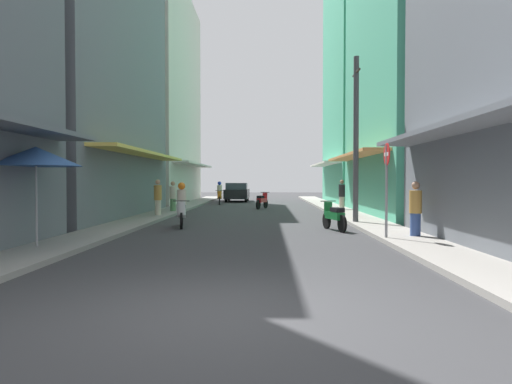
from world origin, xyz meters
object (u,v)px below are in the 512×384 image
Objects in this scene: vendor_umbrella at (36,157)px; motorbike_green at (333,215)px; pedestrian_midway at (158,199)px; pedestrian_far at (342,195)px; pedestrian_crossing at (415,211)px; parked_car at (237,192)px; motorbike_white at (182,207)px; street_sign_no_entry at (387,178)px; pedestrian_foreground at (173,197)px; utility_pole at (356,139)px; motorbike_red at (262,200)px; motorbike_orange at (219,194)px.

motorbike_green is at bearing 32.15° from vendor_umbrella.
pedestrian_midway is 1.01× the size of pedestrian_far.
pedestrian_crossing is (8.90, -7.51, -0.04)m from pedestrian_midway.
pedestrian_crossing is at bearing -74.72° from parked_car.
motorbike_white is 7.36m from street_sign_no_entry.
motorbike_white reaches higher than parked_car.
utility_pole reaches higher than pedestrian_foreground.
pedestrian_midway reaches higher than motorbike_red.
utility_pole is at bearing 9.33° from motorbike_white.
motorbike_white is 1.13× the size of pedestrian_foreground.
street_sign_no_entry reaches higher than pedestrian_midway.
motorbike_green is 11.96m from motorbike_red.
street_sign_no_entry reaches higher than motorbike_white.
motorbike_green is 0.28× the size of utility_pole.
motorbike_orange reaches higher than motorbike_green.
utility_pole is (6.55, -14.69, 2.48)m from motorbike_orange.
street_sign_no_entry is (3.45, -14.56, 1.21)m from motorbike_red.
pedestrian_far is at bearing 79.32° from motorbike_green.
vendor_umbrella reaches higher than motorbike_red.
motorbike_green is 1.09× the size of pedestrian_crossing.
motorbike_white is 0.74× the size of vendor_umbrella.
street_sign_no_entry is (5.50, -23.86, 0.98)m from parked_car.
motorbike_red is 10.67m from utility_pole.
motorbike_red is 1.02× the size of pedestrian_midway.
pedestrian_crossing is 0.26× the size of utility_pole.
pedestrian_crossing is at bearing -72.88° from motorbike_red.
pedestrian_midway is 11.28m from street_sign_no_entry.
utility_pole reaches higher than motorbike_white.
motorbike_orange is 0.68× the size of street_sign_no_entry.
pedestrian_crossing is at bearing -49.54° from pedestrian_foreground.
street_sign_no_entry reaches higher than vendor_umbrella.
street_sign_no_entry reaches higher than pedestrian_foreground.
pedestrian_midway is at bearing -97.59° from motorbike_orange.
motorbike_white is 0.99× the size of motorbike_orange.
motorbike_white is 11.16m from pedestrian_far.
motorbike_red is at bearing 154.20° from pedestrian_far.
motorbike_orange is at bearing 90.88° from motorbike_white.
parked_car is 13.01m from pedestrian_far.
pedestrian_crossing reaches higher than motorbike_orange.
utility_pole is at bearing 100.24° from pedestrian_crossing.
utility_pole is (8.64, 6.74, 0.98)m from vendor_umbrella.
pedestrian_foreground is at bearing 103.77° from motorbike_white.
pedestrian_crossing is (7.11, -3.41, 0.11)m from motorbike_white.
motorbike_white is at bearing -128.97° from pedestrian_far.
motorbike_orange is 5.82m from motorbike_red.
motorbike_green is 9.82m from pedestrian_far.
pedestrian_crossing is (4.36, -14.15, 0.31)m from motorbike_red.
motorbike_orange is 16.27m from utility_pole.
vendor_umbrella is at bearing -92.93° from pedestrian_foreground.
vendor_umbrella is (-2.10, -21.43, 1.50)m from motorbike_orange.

